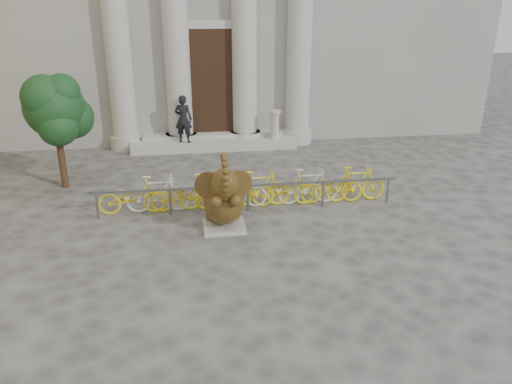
{
  "coord_description": "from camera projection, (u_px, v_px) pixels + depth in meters",
  "views": [
    {
      "loc": [
        -1.0,
        -8.52,
        5.19
      ],
      "look_at": [
        0.49,
        1.9,
        1.1
      ],
      "focal_mm": 35.0,
      "sensor_mm": 36.0,
      "label": 1
    }
  ],
  "objects": [
    {
      "name": "entrance_steps",
      "position": [
        214.0,
        143.0,
        18.48
      ],
      "size": [
        6.0,
        1.2,
        0.36
      ],
      "primitive_type": "cube",
      "color": "#A8A59E",
      "rests_on": "ground"
    },
    {
      "name": "bike_rack",
      "position": [
        246.0,
        189.0,
        13.12
      ],
      "size": [
        8.0,
        0.53,
        1.0
      ],
      "color": "slate",
      "rests_on": "ground"
    },
    {
      "name": "ground",
      "position": [
        245.0,
        279.0,
        9.87
      ],
      "size": [
        80.0,
        80.0,
        0.0
      ],
      "primitive_type": "plane",
      "color": "#474442",
      "rests_on": "ground"
    },
    {
      "name": "tree",
      "position": [
        56.0,
        110.0,
        13.88
      ],
      "size": [
        1.9,
        1.74,
        3.3
      ],
      "color": "#332114",
      "rests_on": "ground"
    },
    {
      "name": "pedestrian",
      "position": [
        183.0,
        119.0,
        17.64
      ],
      "size": [
        0.71,
        0.56,
        1.7
      ],
      "primitive_type": "imported",
      "rotation": [
        0.0,
        0.0,
        2.86
      ],
      "color": "black",
      "rests_on": "entrance_steps"
    },
    {
      "name": "elephant_statue",
      "position": [
        224.0,
        201.0,
        11.77
      ],
      "size": [
        1.34,
        1.47,
        2.0
      ],
      "rotation": [
        0.0,
        0.0,
        0.01
      ],
      "color": "#A8A59E",
      "rests_on": "ground"
    },
    {
      "name": "balustrade_post",
      "position": [
        275.0,
        126.0,
        18.25
      ],
      "size": [
        0.43,
        0.43,
        1.05
      ],
      "color": "#A8A59E",
      "rests_on": "entrance_steps"
    }
  ]
}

